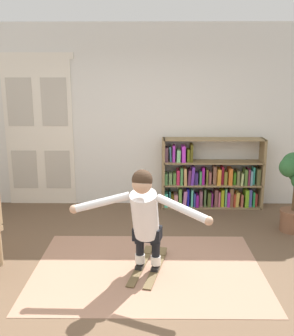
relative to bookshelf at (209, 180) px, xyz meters
name	(u,v)px	position (x,y,z in m)	size (l,w,h in m)	color
ground_plane	(145,282)	(-1.01, -2.39, -0.45)	(7.20, 7.20, 0.00)	brown
back_wall	(147,117)	(-1.01, 0.21, 1.00)	(6.00, 0.10, 2.90)	silver
double_door	(39,131)	(-2.76, 0.15, 0.78)	(1.22, 0.05, 2.45)	silver
rug	(148,269)	(-0.98, -2.13, -0.45)	(2.54, 1.80, 0.01)	#A1765E
bookshelf	(209,180)	(0.00, 0.00, 0.00)	(1.62, 0.30, 1.13)	olive
skis_pair	(148,266)	(-0.97, -2.09, -0.43)	(0.46, 0.92, 0.07)	brown
person_skier	(145,214)	(-1.01, -2.26, 0.26)	(1.43, 0.73, 1.14)	white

